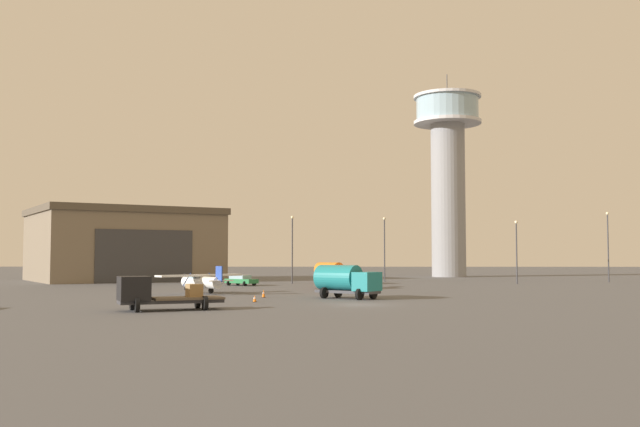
{
  "coord_description": "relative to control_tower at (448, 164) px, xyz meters",
  "views": [
    {
      "loc": [
        -1.76,
        -56.22,
        3.79
      ],
      "look_at": [
        -3.82,
        30.82,
        8.97
      ],
      "focal_mm": 40.21,
      "sensor_mm": 36.0,
      "label": 1
    }
  ],
  "objects": [
    {
      "name": "truck_flatbed_black",
      "position": [
        -33.22,
        -82.11,
        -19.59
      ],
      "size": [
        7.56,
        5.22,
        2.4
      ],
      "rotation": [
        0.0,
        0.0,
        3.56
      ],
      "color": "#38383D",
      "rests_on": "ground_plane"
    },
    {
      "name": "light_post_centre",
      "position": [
        4.05,
        -33.33,
        -15.62
      ],
      "size": [
        0.44,
        0.44,
        8.65
      ],
      "color": "#38383D",
      "rests_on": "ground_plane"
    },
    {
      "name": "light_post_north",
      "position": [
        -26.7,
        -32.69,
        -15.24
      ],
      "size": [
        0.44,
        0.44,
        9.38
      ],
      "color": "#38383D",
      "rests_on": "ground_plane"
    },
    {
      "name": "airplane_red",
      "position": [
        -19.68,
        -47.93,
        -19.55
      ],
      "size": [
        6.87,
        8.64,
        2.64
      ],
      "rotation": [
        0.0,
        0.0,
        5.86
      ],
      "color": "red",
      "rests_on": "ground_plane"
    },
    {
      "name": "ground_plane",
      "position": [
        -18.75,
        -75.6,
        -20.78
      ],
      "size": [
        400.0,
        400.0,
        0.0
      ],
      "primitive_type": "plane",
      "color": "#545456"
    },
    {
      "name": "truck_fuel_tanker_orange",
      "position": [
        -21.01,
        -33.64,
        -19.16
      ],
      "size": [
        5.65,
        5.75,
        2.93
      ],
      "rotation": [
        0.0,
        0.0,
        5.48
      ],
      "color": "#38383D",
      "rests_on": "ground_plane"
    },
    {
      "name": "truck_fuel_tanker_teal",
      "position": [
        -19.74,
        -67.56,
        -19.14
      ],
      "size": [
        6.15,
        5.4,
        2.99
      ],
      "rotation": [
        0.0,
        0.0,
        5.64
      ],
      "color": "#38383D",
      "rests_on": "ground_plane"
    },
    {
      "name": "traffic_cone_near_right",
      "position": [
        -27.3,
        -72.7,
        -20.5
      ],
      "size": [
        0.36,
        0.36,
        0.57
      ],
      "color": "black",
      "rests_on": "ground_plane"
    },
    {
      "name": "airplane_white",
      "position": [
        -34.15,
        -59.73,
        -19.47
      ],
      "size": [
        7.86,
        7.55,
        2.81
      ],
      "rotation": [
        0.0,
        0.0,
        2.32
      ],
      "color": "white",
      "rests_on": "ground_plane"
    },
    {
      "name": "light_post_west",
      "position": [
        -13.44,
        -25.2,
        -15.14
      ],
      "size": [
        0.44,
        0.44,
        9.58
      ],
      "color": "#38383D",
      "rests_on": "ground_plane"
    },
    {
      "name": "light_post_east",
      "position": [
        18.78,
        -27.16,
        -14.82
      ],
      "size": [
        0.44,
        0.44,
        10.19
      ],
      "color": "#38383D",
      "rests_on": "ground_plane"
    },
    {
      "name": "control_tower",
      "position": [
        0.0,
        0.0,
        0.0
      ],
      "size": [
        12.4,
        12.4,
        37.55
      ],
      "color": "gray",
      "rests_on": "ground_plane"
    },
    {
      "name": "traffic_cone_near_left",
      "position": [
        -27.23,
        -66.21,
        -20.42
      ],
      "size": [
        0.36,
        0.36,
        0.74
      ],
      "color": "black",
      "rests_on": "ground_plane"
    },
    {
      "name": "car_green",
      "position": [
        -32.84,
        -39.87,
        -20.04
      ],
      "size": [
        4.62,
        4.2,
        1.37
      ],
      "rotation": [
        0.0,
        0.0,
        5.61
      ],
      "color": "#287A42",
      "rests_on": "ground_plane"
    },
    {
      "name": "hangar",
      "position": [
        -54.06,
        -20.33,
        -15.21
      ],
      "size": [
        34.66,
        33.64,
        11.1
      ],
      "rotation": [
        0.0,
        0.0,
        -1.0
      ],
      "color": "#7A6B56",
      "rests_on": "ground_plane"
    }
  ]
}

